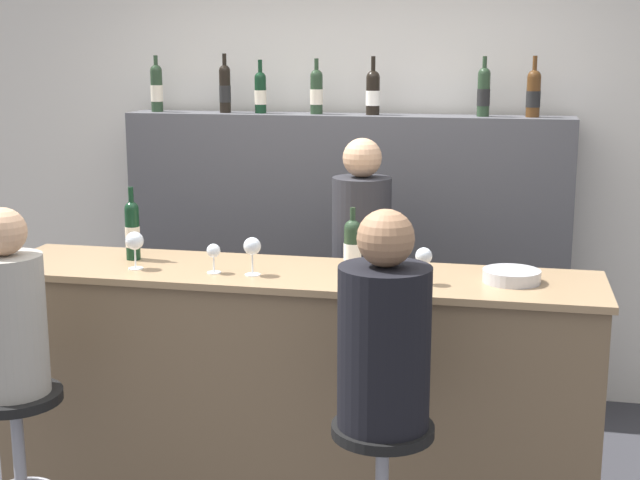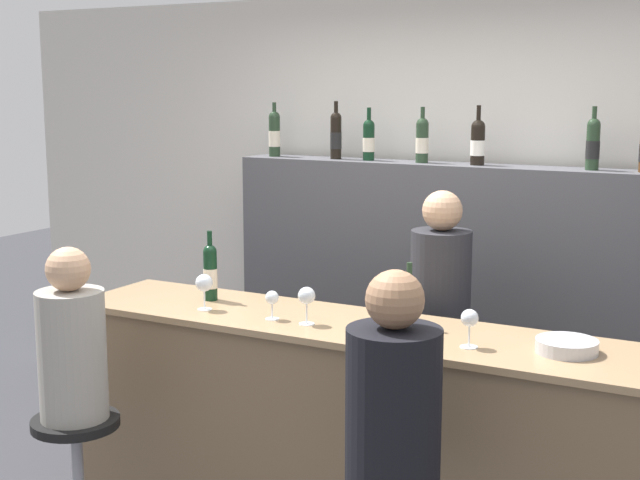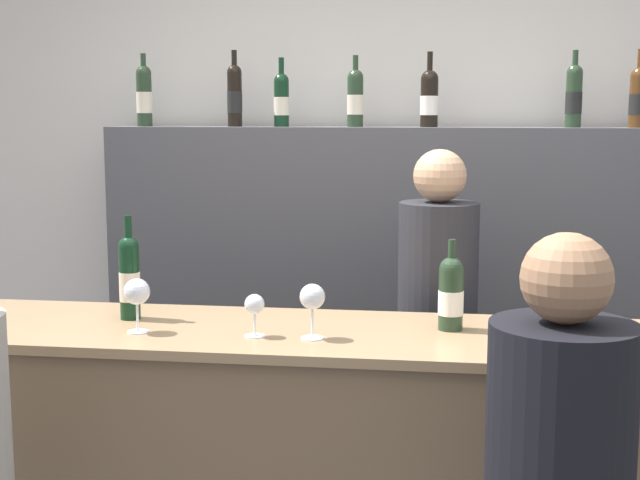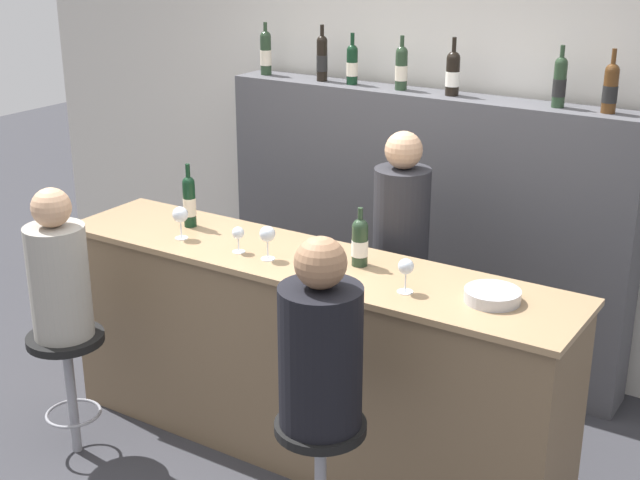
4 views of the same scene
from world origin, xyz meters
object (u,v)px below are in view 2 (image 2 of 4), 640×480
at_px(bartender, 439,363).
at_px(guest_seated_left, 72,345).
at_px(wine_glass_3, 470,320).
at_px(guest_seated_right, 393,399).
at_px(wine_bottle_backbar_0, 274,133).
at_px(wine_bottle_backbar_4, 478,142).
at_px(wine_bottle_backbar_2, 369,139).
at_px(wine_bottle_backbar_1, 336,135).
at_px(wine_glass_1, 272,299).
at_px(bar_stool_left, 77,449).
at_px(metal_bowl, 567,346).
at_px(wine_bottle_counter_0, 210,272).
at_px(wine_glass_2, 307,297).
at_px(wine_bottle_counter_1, 409,301).
at_px(wine_bottle_backbar_5, 593,143).
at_px(wine_glass_0, 204,284).
at_px(wine_bottle_backbar_3, 422,140).

bearing_deg(bartender, guest_seated_left, -134.25).
bearing_deg(wine_glass_3, guest_seated_right, -98.36).
bearing_deg(wine_bottle_backbar_0, wine_bottle_backbar_4, -0.00).
bearing_deg(wine_glass_3, wine_bottle_backbar_2, 128.64).
distance_m(wine_bottle_backbar_1, wine_glass_1, 1.54).
relative_size(bar_stool_left, guest_seated_right, 0.82).
distance_m(wine_bottle_backbar_1, metal_bowl, 2.18).
height_order(wine_bottle_counter_0, wine_glass_1, wine_bottle_counter_0).
xyz_separation_m(wine_glass_2, wine_glass_3, (0.74, 0.00, -0.01)).
height_order(wine_glass_3, bartender, bartender).
bearing_deg(wine_bottle_counter_1, wine_bottle_counter_0, 180.00).
height_order(bar_stool_left, guest_seated_left, guest_seated_left).
bearing_deg(metal_bowl, wine_bottle_backbar_5, 98.52).
relative_size(wine_glass_0, guest_seated_left, 0.22).
bearing_deg(wine_bottle_backbar_5, wine_bottle_backbar_3, -180.00).
distance_m(wine_glass_0, guest_seated_right, 1.33).
bearing_deg(guest_seated_left, wine_glass_3, 19.51).
height_order(wine_glass_2, bartender, bartender).
height_order(wine_bottle_counter_0, wine_glass_0, wine_bottle_counter_0).
bearing_deg(wine_bottle_backbar_5, wine_bottle_counter_0, -142.56).
relative_size(wine_glass_1, guest_seated_right, 0.16).
relative_size(wine_bottle_backbar_4, wine_glass_0, 1.90).
height_order(wine_bottle_backbar_0, guest_seated_right, wine_bottle_backbar_0).
height_order(wine_glass_3, guest_seated_right, guest_seated_right).
bearing_deg(wine_bottle_backbar_4, wine_bottle_backbar_1, 180.00).
relative_size(wine_bottle_counter_0, wine_bottle_counter_1, 1.20).
bearing_deg(wine_bottle_backbar_5, wine_bottle_backbar_2, 180.00).
distance_m(wine_bottle_counter_0, wine_bottle_backbar_1, 1.32).
xyz_separation_m(wine_bottle_counter_0, wine_bottle_backbar_2, (0.29, 1.18, 0.58)).
relative_size(wine_bottle_backbar_4, bartender, 0.20).
height_order(wine_bottle_backbar_2, wine_glass_0, wine_bottle_backbar_2).
height_order(guest_seated_right, bartender, bartender).
bearing_deg(wine_bottle_backbar_4, wine_glass_3, -72.29).
bearing_deg(wine_bottle_backbar_0, wine_bottle_backbar_1, 0.00).
height_order(wine_bottle_backbar_1, bar_stool_left, wine_bottle_backbar_1).
bearing_deg(wine_glass_0, wine_bottle_backbar_4, 57.80).
relative_size(wine_bottle_backbar_4, bar_stool_left, 0.49).
height_order(wine_bottle_counter_0, wine_bottle_backbar_5, wine_bottle_backbar_5).
relative_size(wine_glass_2, wine_glass_3, 1.07).
bearing_deg(wine_bottle_backbar_4, wine_glass_0, -122.20).
relative_size(wine_glass_3, bar_stool_left, 0.24).
xyz_separation_m(wine_bottle_backbar_2, metal_bowl, (1.43, -1.23, -0.70)).
height_order(wine_bottle_backbar_1, wine_glass_1, wine_bottle_backbar_1).
xyz_separation_m(wine_bottle_backbar_4, guest_seated_left, (-1.14, -1.90, -0.79)).
bearing_deg(wine_bottle_backbar_5, bartender, -129.11).
height_order(wine_glass_1, metal_bowl, wine_glass_1).
distance_m(wine_bottle_counter_1, wine_bottle_backbar_5, 1.42).
xyz_separation_m(wine_bottle_backbar_0, wine_bottle_backbar_4, (1.27, -0.00, -0.01)).
xyz_separation_m(wine_glass_2, bar_stool_left, (-0.84, -0.56, -0.66)).
distance_m(wine_bottle_backbar_4, metal_bowl, 1.62).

